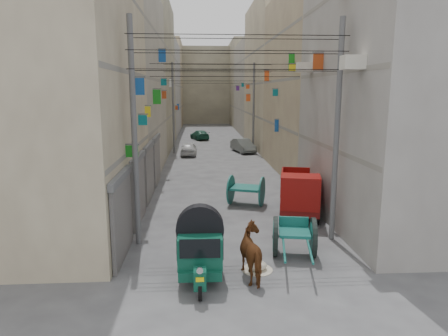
{
  "coord_description": "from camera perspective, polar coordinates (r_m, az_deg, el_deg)",
  "views": [
    {
      "loc": [
        -1.35,
        -8.03,
        5.47
      ],
      "look_at": [
        -0.43,
        6.5,
        2.68
      ],
      "focal_mm": 32.0,
      "sensor_mm": 36.0,
      "label": 1
    }
  ],
  "objects": [
    {
      "name": "building_row_left",
      "position": [
        42.69,
        -12.85,
        11.91
      ],
      "size": [
        8.0,
        62.0,
        14.0
      ],
      "color": "beige",
      "rests_on": "ground"
    },
    {
      "name": "mini_truck",
      "position": [
        17.78,
        10.75,
        -3.93
      ],
      "size": [
        2.44,
        3.95,
        2.07
      ],
      "rotation": [
        0.0,
        0.0,
        -0.23
      ],
      "color": "black",
      "rests_on": "ground"
    },
    {
      "name": "signboards",
      "position": [
        29.79,
        -1.04,
        6.92
      ],
      "size": [
        8.22,
        40.52,
        5.67
      ],
      "color": "#F0551C",
      "rests_on": "ground"
    },
    {
      "name": "feed_sack",
      "position": [
        12.81,
        4.77,
        -13.71
      ],
      "size": [
        0.6,
        0.48,
        0.3
      ],
      "primitive_type": "ellipsoid",
      "color": "beige",
      "rests_on": "ground"
    },
    {
      "name": "horse",
      "position": [
        12.1,
        4.5,
        -12.04
      ],
      "size": [
        1.17,
        1.95,
        1.54
      ],
      "primitive_type": "imported",
      "rotation": [
        0.0,
        0.0,
        3.34
      ],
      "color": "brown",
      "rests_on": "ground"
    },
    {
      "name": "building_row_right",
      "position": [
        43.19,
        9.08,
        12.03
      ],
      "size": [
        8.0,
        62.0,
        14.0
      ],
      "color": "#A29E98",
      "rests_on": "ground"
    },
    {
      "name": "distant_car_grey",
      "position": [
        36.66,
        2.73,
        3.22
      ],
      "size": [
        2.18,
        3.9,
        1.22
      ],
      "primitive_type": "imported",
      "rotation": [
        0.0,
        0.0,
        0.25
      ],
      "color": "#505451",
      "rests_on": "ground"
    },
    {
      "name": "second_cart",
      "position": [
        19.51,
        3.19,
        -3.1
      ],
      "size": [
        2.03,
        1.91,
        1.45
      ],
      "rotation": [
        0.0,
        0.0,
        -0.34
      ],
      "color": "#155D54",
      "rests_on": "ground"
    },
    {
      "name": "auto_rickshaw",
      "position": [
        11.93,
        -3.42,
        -11.09
      ],
      "size": [
        1.42,
        2.46,
        1.72
      ],
      "rotation": [
        0.0,
        0.0,
        -0.01
      ],
      "color": "black",
      "rests_on": "ground"
    },
    {
      "name": "utility_poles",
      "position": [
        25.11,
        -0.53,
        7.49
      ],
      "size": [
        7.4,
        22.2,
        8.0
      ],
      "color": "#5C5C5E",
      "rests_on": "ground"
    },
    {
      "name": "ac_units",
      "position": [
        16.59,
        14.64,
        17.31
      ],
      "size": [
        0.7,
        6.55,
        3.35
      ],
      "color": "silver",
      "rests_on": "ground"
    },
    {
      "name": "distant_car_white",
      "position": [
        35.01,
        -5.06,
        2.76
      ],
      "size": [
        1.4,
        3.38,
        1.14
      ],
      "primitive_type": "imported",
      "rotation": [
        0.0,
        0.0,
        3.13
      ],
      "color": "silver",
      "rests_on": "ground"
    },
    {
      "name": "tonga_cart",
      "position": [
        13.76,
        10.0,
        -9.59
      ],
      "size": [
        1.62,
        3.14,
        1.35
      ],
      "rotation": [
        0.0,
        0.0,
        -0.18
      ],
      "color": "black",
      "rests_on": "ground"
    },
    {
      "name": "shutters_left",
      "position": [
        19.0,
        -11.3,
        -1.44
      ],
      "size": [
        0.18,
        14.4,
        2.88
      ],
      "color": "#4E4F54",
      "rests_on": "ground"
    },
    {
      "name": "distant_car_green",
      "position": [
        46.61,
        -3.49,
        4.74
      ],
      "size": [
        2.5,
        3.92,
        1.06
      ],
      "primitive_type": "imported",
      "rotation": [
        0.0,
        0.0,
        3.44
      ],
      "color": "#1D543F",
      "rests_on": "ground"
    },
    {
      "name": "overhead_cables",
      "position": [
        22.51,
        -0.17,
        14.15
      ],
      "size": [
        7.4,
        22.52,
        1.12
      ],
      "color": "black",
      "rests_on": "ground"
    },
    {
      "name": "end_cap_building",
      "position": [
        74.05,
        -2.63,
        11.63
      ],
      "size": [
        22.0,
        10.0,
        13.0
      ],
      "primitive_type": "cube",
      "color": "tan",
      "rests_on": "ground"
    }
  ]
}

